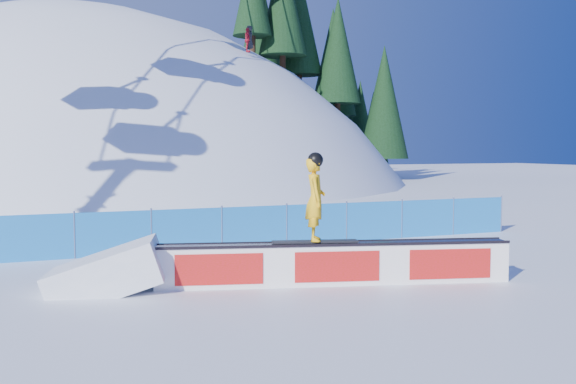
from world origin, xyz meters
name	(u,v)px	position (x,y,z in m)	size (l,w,h in m)	color
ground	(237,283)	(0.00, 0.00, 0.00)	(160.00, 160.00, 0.00)	white
treeline	(333,66)	(21.68, 38.97, 10.19)	(20.42, 10.31, 19.20)	black
safety_fence	(187,230)	(0.00, 4.50, 0.60)	(22.05, 0.05, 1.30)	blue
rail_box	(335,263)	(1.87, -0.93, 0.45)	(7.42, 2.50, 0.91)	white
snow_ramp	(107,290)	(-2.68, 0.31, 0.00)	(2.22, 1.48, 0.83)	white
snowboarder	(315,198)	(1.46, -0.82, 1.84)	(1.84, 0.80, 1.90)	black
distant_skiers	(107,16)	(1.22, 31.51, 11.63)	(20.26, 9.85, 5.72)	black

